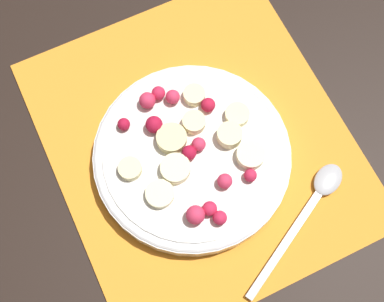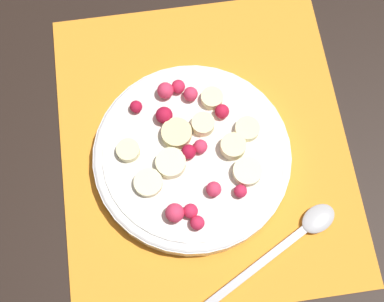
% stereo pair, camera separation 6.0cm
% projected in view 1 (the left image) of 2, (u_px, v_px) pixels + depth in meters
% --- Properties ---
extents(ground_plane, '(3.00, 3.00, 0.00)m').
position_uv_depth(ground_plane, '(198.00, 142.00, 0.65)').
color(ground_plane, black).
extents(placemat, '(0.39, 0.34, 0.01)m').
position_uv_depth(placemat, '(198.00, 141.00, 0.64)').
color(placemat, orange).
rests_on(placemat, ground_plane).
extents(fruit_bowl, '(0.23, 0.23, 0.04)m').
position_uv_depth(fruit_bowl, '(192.00, 155.00, 0.62)').
color(fruit_bowl, white).
rests_on(fruit_bowl, placemat).
extents(spoon, '(0.11, 0.17, 0.01)m').
position_uv_depth(spoon, '(313.00, 202.00, 0.61)').
color(spoon, '#B2B2B7').
rests_on(spoon, placemat).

